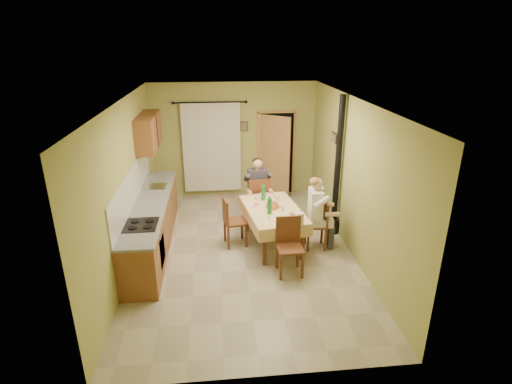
{
  "coord_description": "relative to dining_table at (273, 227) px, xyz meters",
  "views": [
    {
      "loc": [
        -0.43,
        -6.6,
        3.77
      ],
      "look_at": [
        0.25,
        0.1,
        1.15
      ],
      "focal_mm": 28.0,
      "sensor_mm": 36.0,
      "label": 1
    }
  ],
  "objects": [
    {
      "name": "chair_left",
      "position": [
        -0.73,
        0.09,
        -0.09
      ],
      "size": [
        0.47,
        0.47,
        0.96
      ],
      "rotation": [
        0.0,
        0.0,
        -1.4
      ],
      "color": "brown",
      "rests_on": "ground"
    },
    {
      "name": "upper_cabinets",
      "position": [
        -2.4,
        1.49,
        1.57
      ],
      "size": [
        0.35,
        1.4,
        0.7
      ],
      "primitive_type": "cube",
      "color": "brown",
      "rests_on": "room_shell"
    },
    {
      "name": "doorway",
      "position": [
        0.43,
        2.65,
        0.67
      ],
      "size": [
        0.96,
        0.53,
        2.15
      ],
      "color": "black",
      "rests_on": "ground"
    },
    {
      "name": "stove_flue",
      "position": [
        1.32,
        0.39,
        0.64
      ],
      "size": [
        0.24,
        0.24,
        2.8
      ],
      "color": "black",
      "rests_on": "ground"
    },
    {
      "name": "chair_near",
      "position": [
        0.14,
        -1.02,
        -0.09
      ],
      "size": [
        0.44,
        0.44,
        0.98
      ],
      "rotation": [
        0.0,
        0.0,
        3.17
      ],
      "color": "brown",
      "rests_on": "ground"
    },
    {
      "name": "man_far",
      "position": [
        -0.17,
        1.1,
        0.5
      ],
      "size": [
        0.61,
        0.49,
        1.39
      ],
      "rotation": [
        0.0,
        0.0,
        0.09
      ],
      "color": "#38333D",
      "rests_on": "chair_far"
    },
    {
      "name": "man_right",
      "position": [
        0.79,
        -0.19,
        0.5
      ],
      "size": [
        0.47,
        0.59,
        1.39
      ],
      "rotation": [
        0.0,
        0.0,
        1.52
      ],
      "color": "silver",
      "rests_on": "chair_right"
    },
    {
      "name": "room_shell",
      "position": [
        -0.58,
        -0.21,
        1.44
      ],
      "size": [
        4.04,
        6.04,
        2.82
      ],
      "color": "tan",
      "rests_on": "ground"
    },
    {
      "name": "tableware",
      "position": [
        0.03,
        -0.1,
        0.44
      ],
      "size": [
        0.84,
        1.62,
        0.33
      ],
      "color": "white",
      "rests_on": "dining_table"
    },
    {
      "name": "floor",
      "position": [
        -0.58,
        -0.21,
        -0.38
      ],
      "size": [
        4.0,
        6.0,
        0.01
      ],
      "primitive_type": "cube",
      "color": "tan",
      "rests_on": "ground"
    },
    {
      "name": "chair_right",
      "position": [
        0.8,
        -0.19,
        -0.09
      ],
      "size": [
        0.4,
        0.4,
        0.93
      ],
      "rotation": [
        0.0,
        0.0,
        1.52
      ],
      "color": "brown",
      "rests_on": "ground"
    },
    {
      "name": "picture_back",
      "position": [
        -0.33,
        2.76,
        1.37
      ],
      "size": [
        0.19,
        0.03,
        0.23
      ],
      "primitive_type": "cube",
      "color": "black",
      "rests_on": "room_shell"
    },
    {
      "name": "curtain",
      "position": [
        -1.13,
        2.69,
        0.88
      ],
      "size": [
        1.7,
        0.07,
        2.22
      ],
      "color": "black",
      "rests_on": "ground"
    },
    {
      "name": "kitchen_run",
      "position": [
        -2.29,
        0.19,
        0.1
      ],
      "size": [
        0.64,
        3.64,
        1.56
      ],
      "color": "brown",
      "rests_on": "ground"
    },
    {
      "name": "dining_table",
      "position": [
        0.0,
        0.0,
        0.0
      ],
      "size": [
        1.21,
        1.75,
        0.76
      ],
      "rotation": [
        0.0,
        0.0,
        0.15
      ],
      "color": "#E7BB7A",
      "rests_on": "ground"
    },
    {
      "name": "picture_right",
      "position": [
        1.39,
        0.99,
        1.47
      ],
      "size": [
        0.03,
        0.31,
        0.21
      ],
      "primitive_type": "cube",
      "color": "brown",
      "rests_on": "room_shell"
    },
    {
      "name": "chair_far",
      "position": [
        -0.17,
        1.08,
        -0.09
      ],
      "size": [
        0.5,
        0.5,
        1.03
      ],
      "rotation": [
        0.0,
        0.0,
        0.09
      ],
      "color": "brown",
      "rests_on": "ground"
    }
  ]
}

